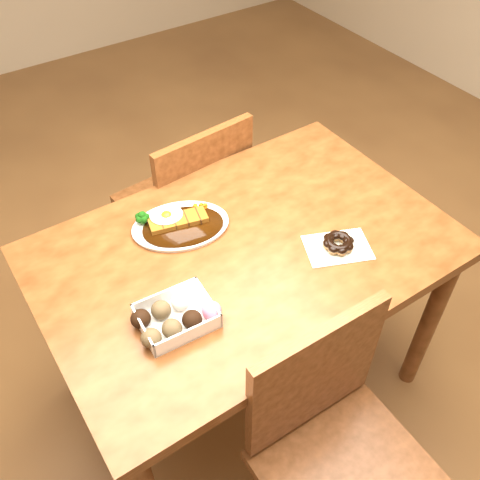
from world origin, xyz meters
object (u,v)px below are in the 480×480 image
table (246,269)px  katsu_curry_plate (179,224)px  chair_near (337,450)px  pon_de_ring (338,243)px  chair_far (190,204)px  donut_box (175,317)px

table → katsu_curry_plate: 0.25m
table → katsu_curry_plate: size_ratio=3.56×
chair_near → pon_de_ring: size_ratio=3.89×
chair_far → donut_box: bearing=54.1°
table → pon_de_ring: bearing=-34.6°
table → donut_box: donut_box is taller
chair_near → pon_de_ring: bearing=53.7°
chair_near → pon_de_ring: (0.29, 0.38, 0.29)m
katsu_curry_plate → donut_box: bearing=-120.4°
donut_box → table: bearing=22.3°
katsu_curry_plate → chair_far: bearing=58.1°
pon_de_ring → chair_far: bearing=100.1°
chair_near → pon_de_ring: 0.56m
chair_near → chair_far: bearing=82.0°
table → donut_box: bearing=-157.7°
table → chair_near: (-0.07, -0.53, -0.17)m
chair_far → katsu_curry_plate: chair_far is taller
chair_far → chair_near: same height
chair_near → donut_box: 0.56m
chair_far → chair_near: (-0.17, -1.07, 0.00)m
chair_far → katsu_curry_plate: 0.50m
chair_far → chair_near: bearing=76.4°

